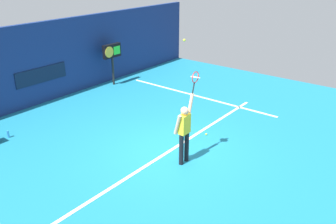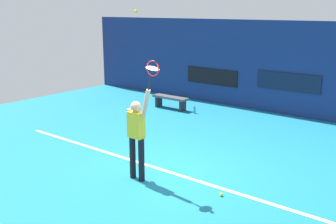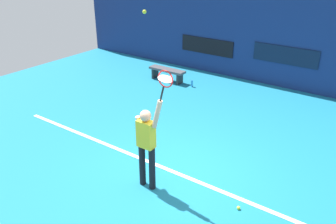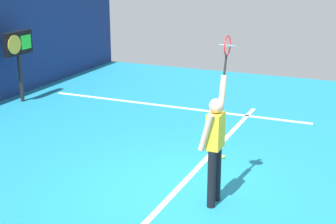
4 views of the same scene
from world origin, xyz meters
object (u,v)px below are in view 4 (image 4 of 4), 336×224
(tennis_player, at_px, (215,142))
(spare_ball, at_px, (223,157))
(tennis_racket, at_px, (227,48))
(scoreboard_clock, at_px, (18,47))

(tennis_player, relative_size, spare_ball, 29.15)
(tennis_player, distance_m, tennis_racket, 1.43)
(tennis_player, height_order, tennis_racket, tennis_racket)
(tennis_player, relative_size, scoreboard_clock, 1.06)
(tennis_racket, height_order, spare_ball, tennis_racket)
(scoreboard_clock, bearing_deg, tennis_player, -118.51)
(tennis_racket, distance_m, spare_ball, 2.74)
(spare_ball, bearing_deg, tennis_racket, -163.17)
(tennis_racket, xyz_separation_m, scoreboard_clock, (3.10, 6.54, -0.90))
(tennis_racket, bearing_deg, scoreboard_clock, 64.62)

